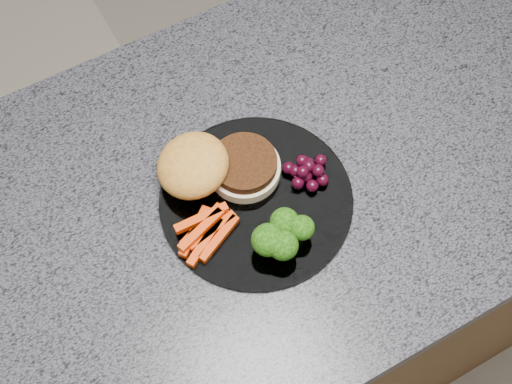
% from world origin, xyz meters
% --- Properties ---
extents(island_cabinet, '(1.20, 0.60, 0.86)m').
position_xyz_m(island_cabinet, '(0.00, 0.00, 0.43)').
color(island_cabinet, '#4F371B').
rests_on(island_cabinet, ground).
extents(countertop, '(1.20, 0.60, 0.04)m').
position_xyz_m(countertop, '(0.00, 0.00, 0.88)').
color(countertop, '#4B4B55').
rests_on(countertop, island_cabinet).
extents(plate, '(0.26, 0.26, 0.01)m').
position_xyz_m(plate, '(-0.11, -0.03, 0.90)').
color(plate, white).
rests_on(plate, countertop).
extents(burger, '(0.19, 0.15, 0.05)m').
position_xyz_m(burger, '(-0.15, 0.03, 0.93)').
color(burger, beige).
rests_on(burger, plate).
extents(carrot_sticks, '(0.09, 0.07, 0.02)m').
position_xyz_m(carrot_sticks, '(-0.19, -0.04, 0.91)').
color(carrot_sticks, '#DA3703').
rests_on(carrot_sticks, plate).
extents(broccoli, '(0.08, 0.07, 0.05)m').
position_xyz_m(broccoli, '(-0.12, -0.10, 0.94)').
color(broccoli, '#5A7E2D').
rests_on(broccoli, plate).
extents(grape_bunch, '(0.06, 0.06, 0.03)m').
position_xyz_m(grape_bunch, '(-0.03, -0.03, 0.92)').
color(grape_bunch, black).
rests_on(grape_bunch, plate).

